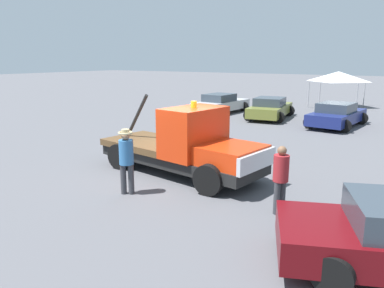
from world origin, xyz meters
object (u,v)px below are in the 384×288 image
Objects in this scene: parked_car_silver at (221,104)px; parked_car_navy at (337,115)px; person_near_truck at (281,175)px; canopy_tent_white at (338,77)px; person_at_hood at (126,156)px; tow_truck at (187,147)px; parked_car_olive at (270,108)px.

parked_car_silver is 8.00m from parked_car_navy.
person_near_truck is 13.30m from parked_car_navy.
canopy_tent_white is at bearing 118.28° from person_near_truck.
person_at_hood reaches higher than person_near_truck.
canopy_tent_white is (6.01, 7.93, 1.69)m from parked_car_silver.
parked_car_silver is 1.42× the size of canopy_tent_white.
person_near_truck reaches higher than parked_car_navy.
tow_truck is at bearing 139.48° from person_at_hood.
parked_car_silver is 1.03× the size of parked_car_navy.
parked_car_olive is 1.37× the size of canopy_tent_white.
person_at_hood reaches higher than parked_car_olive.
person_near_truck is at bearing -142.68° from parked_car_silver.
person_near_truck is 17.17m from parked_car_silver.
canopy_tent_white is (0.73, 23.33, 1.25)m from person_at_hood.
parked_car_navy is at bearing 88.42° from tow_truck.
canopy_tent_white is (2.26, 8.38, 1.69)m from parked_car_olive.
parked_car_navy is (2.62, 14.20, -0.44)m from person_at_hood.
tow_truck reaches higher than person_at_hood.
tow_truck is 3.62× the size of person_near_truck.
tow_truck is 14.31m from parked_car_silver.
parked_car_olive and parked_car_navy have the same top height.
canopy_tent_white is at bearing -22.31° from parked_car_olive.
person_near_truck reaches higher than parked_car_olive.
parked_car_navy is (4.16, -0.75, 0.00)m from parked_car_olive.
parked_car_silver is at bearing 142.73° from person_near_truck.
person_at_hood is (-0.49, -2.32, 0.14)m from tow_truck.
parked_car_navy is at bearing 140.98° from person_at_hood.
parked_car_silver is at bearing 75.88° from parked_car_olive.
person_near_truck is 15.04m from parked_car_olive.
parked_car_olive is (-1.53, 14.95, -0.44)m from person_at_hood.
parked_car_olive is (3.75, -0.45, -0.00)m from parked_car_silver.
canopy_tent_white is (-1.90, 9.13, 1.69)m from parked_car_navy.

